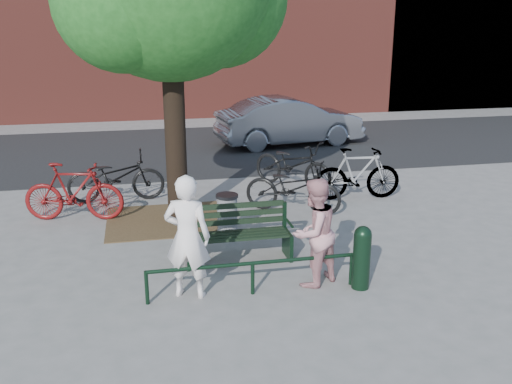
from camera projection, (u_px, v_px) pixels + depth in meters
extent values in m
plane|color=gray|center=(238.00, 261.00, 9.39)|extent=(90.00, 90.00, 0.00)
cube|color=brown|center=(169.00, 220.00, 11.25)|extent=(2.40, 2.00, 0.02)
cube|color=black|center=(189.00, 149.00, 17.34)|extent=(40.00, 7.00, 0.01)
cube|color=black|center=(187.00, 252.00, 9.16)|extent=(0.06, 0.52, 0.45)
cube|color=black|center=(184.00, 221.00, 9.24)|extent=(0.06, 0.06, 0.44)
cylinder|color=black|center=(186.00, 231.00, 8.95)|extent=(0.04, 0.36, 0.04)
cube|color=black|center=(288.00, 244.00, 9.49)|extent=(0.06, 0.52, 0.45)
cube|color=black|center=(284.00, 214.00, 9.57)|extent=(0.06, 0.06, 0.44)
cylinder|color=black|center=(290.00, 223.00, 9.28)|extent=(0.04, 0.36, 0.04)
cube|color=black|center=(238.00, 235.00, 9.26)|extent=(1.64, 0.46, 0.04)
cube|color=black|center=(235.00, 214.00, 9.39)|extent=(1.64, 0.03, 0.47)
cylinder|color=black|center=(147.00, 288.00, 7.90)|extent=(0.06, 0.06, 0.50)
cylinder|color=black|center=(253.00, 278.00, 8.19)|extent=(0.06, 0.06, 0.50)
cylinder|color=black|center=(351.00, 269.00, 8.49)|extent=(0.06, 0.06, 0.50)
cylinder|color=black|center=(253.00, 263.00, 8.12)|extent=(3.00, 0.06, 0.06)
cylinder|color=black|center=(175.00, 125.00, 10.73)|extent=(0.40, 0.40, 3.80)
sphere|color=#1B5119|center=(123.00, 1.00, 9.56)|extent=(2.40, 2.40, 2.40)
imported|color=white|center=(187.00, 237.00, 7.97)|extent=(0.76, 0.63, 1.80)
imported|color=#CC8C90|center=(314.00, 233.00, 8.35)|extent=(1.00, 0.93, 1.63)
cylinder|color=black|center=(361.00, 261.00, 8.34)|extent=(0.26, 0.26, 0.84)
sphere|color=black|center=(363.00, 235.00, 8.21)|extent=(0.26, 0.26, 0.26)
cylinder|color=gray|center=(227.00, 218.00, 10.28)|extent=(0.36, 0.36, 0.77)
cylinder|color=black|center=(227.00, 196.00, 10.16)|extent=(0.40, 0.40, 0.05)
imported|color=black|center=(116.00, 177.00, 12.31)|extent=(2.07, 0.74, 1.08)
imported|color=#600D0D|center=(74.00, 192.00, 11.12)|extent=(2.01, 0.92, 1.17)
imported|color=black|center=(293.00, 188.00, 11.59)|extent=(2.08, 1.61, 1.05)
imported|color=gray|center=(358.00, 174.00, 12.43)|extent=(1.95, 0.68, 1.15)
imported|color=black|center=(293.00, 164.00, 13.29)|extent=(1.94, 2.11, 1.12)
imported|color=gray|center=(290.00, 121.00, 17.78)|extent=(4.71, 2.20, 1.50)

